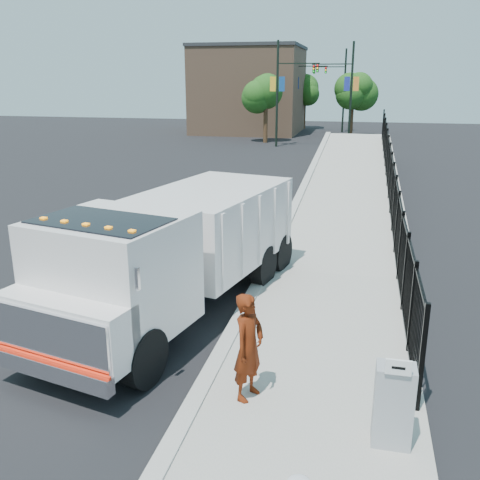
# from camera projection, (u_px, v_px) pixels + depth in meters

# --- Properties ---
(ground) EXTENTS (120.00, 120.00, 0.00)m
(ground) POSITION_uv_depth(u_px,v_px,m) (232.00, 337.00, 11.23)
(ground) COLOR black
(ground) RESTS_ON ground
(sidewalk) EXTENTS (3.55, 12.00, 0.12)m
(sidewalk) POSITION_uv_depth(u_px,v_px,m) (315.00, 400.00, 8.94)
(sidewalk) COLOR #9E998E
(sidewalk) RESTS_ON ground
(curb) EXTENTS (0.30, 12.00, 0.16)m
(curb) POSITION_uv_depth(u_px,v_px,m) (204.00, 384.00, 9.35)
(curb) COLOR #ADAAA3
(curb) RESTS_ON ground
(ramp) EXTENTS (3.95, 24.06, 3.19)m
(ramp) POSITION_uv_depth(u_px,v_px,m) (354.00, 191.00, 25.70)
(ramp) COLOR #9E998E
(ramp) RESTS_ON ground
(iron_fence) EXTENTS (0.10, 28.00, 1.80)m
(iron_fence) POSITION_uv_depth(u_px,v_px,m) (389.00, 191.00, 21.40)
(iron_fence) COLOR black
(iron_fence) RESTS_ON ground
(truck) EXTENTS (4.33, 8.59, 2.81)m
(truck) POSITION_uv_depth(u_px,v_px,m) (173.00, 248.00, 11.93)
(truck) COLOR black
(truck) RESTS_ON ground
(worker) EXTENTS (0.64, 0.78, 1.83)m
(worker) POSITION_uv_depth(u_px,v_px,m) (249.00, 347.00, 8.67)
(worker) COLOR #571B08
(worker) RESTS_ON sidewalk
(utility_cabinet) EXTENTS (0.55, 0.40, 1.25)m
(utility_cabinet) POSITION_uv_depth(u_px,v_px,m) (393.00, 405.00, 7.61)
(utility_cabinet) COLOR gray
(utility_cabinet) RESTS_ON sidewalk
(arrow_sign) EXTENTS (0.35, 0.04, 0.22)m
(arrow_sign) POSITION_uv_depth(u_px,v_px,m) (398.00, 367.00, 7.20)
(arrow_sign) COLOR white
(arrow_sign) RESTS_ON utility_cabinet
(light_pole_0) EXTENTS (3.77, 0.22, 8.00)m
(light_pole_0) POSITION_uv_depth(u_px,v_px,m) (281.00, 90.00, 41.30)
(light_pole_0) COLOR black
(light_pole_0) RESTS_ON ground
(light_pole_1) EXTENTS (3.78, 0.22, 8.00)m
(light_pole_1) POSITION_uv_depth(u_px,v_px,m) (347.00, 89.00, 42.60)
(light_pole_1) COLOR black
(light_pole_1) RESTS_ON ground
(light_pole_2) EXTENTS (3.77, 0.22, 8.00)m
(light_pole_2) POSITION_uv_depth(u_px,v_px,m) (296.00, 88.00, 50.60)
(light_pole_2) COLOR black
(light_pole_2) RESTS_ON ground
(light_pole_3) EXTENTS (3.77, 0.22, 8.00)m
(light_pole_3) POSITION_uv_depth(u_px,v_px,m) (341.00, 87.00, 52.92)
(light_pole_3) COLOR black
(light_pole_3) RESTS_ON ground
(tree_0) EXTENTS (2.90, 2.90, 5.45)m
(tree_0) POSITION_uv_depth(u_px,v_px,m) (266.00, 94.00, 44.12)
(tree_0) COLOR #382314
(tree_0) RESTS_ON ground
(tree_1) EXTENTS (2.79, 2.79, 5.39)m
(tree_1) POSITION_uv_depth(u_px,v_px,m) (353.00, 93.00, 48.86)
(tree_1) COLOR #382314
(tree_1) RESTS_ON ground
(tree_2) EXTENTS (2.91, 2.91, 5.45)m
(tree_2) POSITION_uv_depth(u_px,v_px,m) (305.00, 91.00, 56.62)
(tree_2) COLOR #382314
(tree_2) RESTS_ON ground
(building) EXTENTS (10.00, 10.00, 8.00)m
(building) POSITION_uv_depth(u_px,v_px,m) (249.00, 91.00, 53.04)
(building) COLOR #8C664C
(building) RESTS_ON ground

